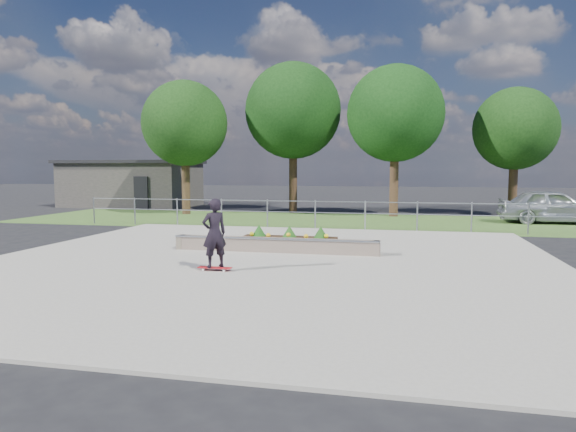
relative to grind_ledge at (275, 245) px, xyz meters
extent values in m
plane|color=black|center=(0.16, -1.38, -0.26)|extent=(120.00, 120.00, 0.00)
cube|color=#355522|center=(0.16, 9.62, -0.25)|extent=(30.00, 8.00, 0.02)
cube|color=gray|center=(0.16, -1.38, -0.23)|extent=(15.00, 15.00, 0.06)
cylinder|color=gray|center=(-9.84, 6.12, 0.34)|extent=(0.06, 0.06, 1.20)
cylinder|color=gray|center=(-7.84, 6.12, 0.34)|extent=(0.06, 0.06, 1.20)
cylinder|color=gray|center=(-5.84, 6.12, 0.34)|extent=(0.06, 0.06, 1.20)
cylinder|color=gray|center=(-3.84, 6.12, 0.34)|extent=(0.06, 0.06, 1.20)
cylinder|color=gray|center=(-1.84, 6.12, 0.34)|extent=(0.06, 0.06, 1.20)
cylinder|color=#919399|center=(0.16, 6.12, 0.34)|extent=(0.06, 0.06, 1.20)
cylinder|color=#9DA0A5|center=(2.16, 6.12, 0.34)|extent=(0.06, 0.06, 1.20)
cylinder|color=gray|center=(4.16, 6.12, 0.34)|extent=(0.06, 0.06, 1.20)
cylinder|color=gray|center=(6.16, 6.12, 0.34)|extent=(0.06, 0.06, 1.20)
cylinder|color=gray|center=(8.16, 6.12, 0.34)|extent=(0.06, 0.06, 1.20)
cylinder|color=gray|center=(0.16, 6.12, 0.89)|extent=(20.00, 0.04, 0.04)
cylinder|color=#919298|center=(0.16, 6.12, 0.44)|extent=(20.00, 0.04, 0.04)
cube|color=#33302D|center=(-13.84, 16.62, 1.14)|extent=(8.00, 5.00, 2.80)
cube|color=black|center=(-13.84, 16.62, 2.64)|extent=(8.40, 5.40, 0.20)
cube|color=black|center=(-11.84, 14.07, 0.74)|extent=(0.90, 0.10, 2.00)
cylinder|color=#352315|center=(-7.84, 11.62, 1.20)|extent=(0.44, 0.44, 2.93)
sphere|color=black|center=(-7.84, 11.62, 4.61)|extent=(4.55, 4.55, 4.55)
cylinder|color=black|center=(-2.34, 13.62, 1.42)|extent=(0.44, 0.44, 3.38)
sphere|color=black|center=(-2.34, 13.62, 5.36)|extent=(5.25, 5.25, 5.25)
cylinder|color=#372116|center=(3.16, 12.62, 1.31)|extent=(0.44, 0.44, 3.15)
sphere|color=black|center=(3.16, 12.62, 4.99)|extent=(4.90, 4.90, 4.90)
cylinder|color=#372116|center=(9.16, 14.12, 1.09)|extent=(0.44, 0.44, 2.70)
sphere|color=black|center=(9.16, 14.12, 4.24)|extent=(4.20, 4.20, 4.20)
cube|color=brown|center=(0.00, 0.00, 0.00)|extent=(6.00, 0.40, 0.40)
cylinder|color=#93969B|center=(0.00, -0.20, 0.20)|extent=(6.00, 0.06, 0.06)
cube|color=brown|center=(-2.90, 0.00, 0.00)|extent=(0.15, 0.42, 0.40)
cube|color=#68574C|center=(2.90, 0.00, 0.00)|extent=(0.15, 0.42, 0.40)
cube|color=black|center=(0.11, 1.23, -0.08)|extent=(3.00, 1.20, 0.25)
sphere|color=yellow|center=(-1.09, 1.33, 0.13)|extent=(0.14, 0.14, 0.14)
sphere|color=yellow|center=(-0.49, 1.13, 0.13)|extent=(0.14, 0.14, 0.14)
sphere|color=gold|center=(0.11, 1.33, 0.13)|extent=(0.14, 0.14, 0.14)
sphere|color=yellow|center=(0.71, 1.13, 0.13)|extent=(0.14, 0.14, 0.14)
sphere|color=yellow|center=(1.31, 1.33, 0.13)|extent=(0.14, 0.14, 0.14)
cone|color=#144213|center=(-0.89, 1.48, 0.23)|extent=(0.44, 0.44, 0.36)
cone|color=#1B4915|center=(0.11, 1.48, 0.23)|extent=(0.44, 0.44, 0.36)
cone|color=#174112|center=(1.11, 1.48, 0.23)|extent=(0.44, 0.44, 0.36)
cylinder|color=silver|center=(-0.99, -3.06, -0.18)|extent=(0.05, 0.03, 0.05)
cylinder|color=silver|center=(-0.99, -2.88, -0.18)|extent=(0.05, 0.03, 0.05)
cylinder|color=white|center=(-0.47, -3.06, -0.18)|extent=(0.05, 0.03, 0.05)
cylinder|color=white|center=(-0.47, -2.88, -0.18)|extent=(0.05, 0.03, 0.05)
cylinder|color=gray|center=(-0.99, -2.97, -0.15)|extent=(0.02, 0.18, 0.02)
cylinder|color=#98989D|center=(-0.47, -2.97, -0.15)|extent=(0.02, 0.18, 0.02)
cube|color=#A3141A|center=(-0.73, -2.97, -0.13)|extent=(0.80, 0.21, 0.02)
imported|color=black|center=(-0.73, -2.97, 0.69)|extent=(0.70, 0.68, 1.63)
imported|color=#9DA1A6|center=(10.20, 10.72, 0.51)|extent=(4.58, 1.85, 1.56)
camera|label=1|loc=(3.54, -14.25, 2.19)|focal=32.00mm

